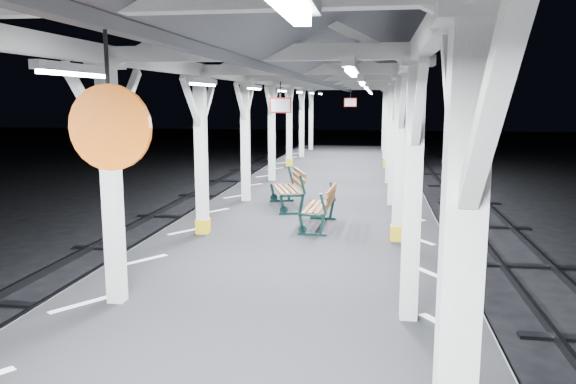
# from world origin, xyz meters

# --- Properties ---
(ground) EXTENTS (120.00, 120.00, 0.00)m
(ground) POSITION_xyz_m (0.00, 0.00, 0.00)
(ground) COLOR black
(ground) RESTS_ON ground
(platform) EXTENTS (6.00, 50.00, 1.00)m
(platform) POSITION_xyz_m (0.00, 0.00, 0.50)
(platform) COLOR black
(platform) RESTS_ON ground
(hazard_stripes_left) EXTENTS (1.00, 48.00, 0.01)m
(hazard_stripes_left) POSITION_xyz_m (-2.45, 0.00, 1.00)
(hazard_stripes_left) COLOR silver
(hazard_stripes_left) RESTS_ON platform
(hazard_stripes_right) EXTENTS (1.00, 48.00, 0.01)m
(hazard_stripes_right) POSITION_xyz_m (2.45, 0.00, 1.00)
(hazard_stripes_right) COLOR silver
(hazard_stripes_right) RESTS_ON platform
(track_left) EXTENTS (2.20, 60.00, 0.16)m
(track_left) POSITION_xyz_m (-5.00, 0.00, 0.08)
(track_left) COLOR #2D2D33
(track_left) RESTS_ON ground
(canopy) EXTENTS (5.40, 49.00, 4.65)m
(canopy) POSITION_xyz_m (0.00, -0.02, 4.56)
(canopy) COLOR silver
(canopy) RESTS_ON platform
(bench_mid) EXTENTS (0.71, 1.71, 0.91)m
(bench_mid) POSITION_xyz_m (0.41, 3.02, 1.48)
(bench_mid) COLOR black
(bench_mid) RESTS_ON platform
(bench_far) EXTENTS (1.20, 1.96, 1.00)m
(bench_far) POSITION_xyz_m (-0.61, 5.14, 1.53)
(bench_far) COLOR black
(bench_far) RESTS_ON platform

